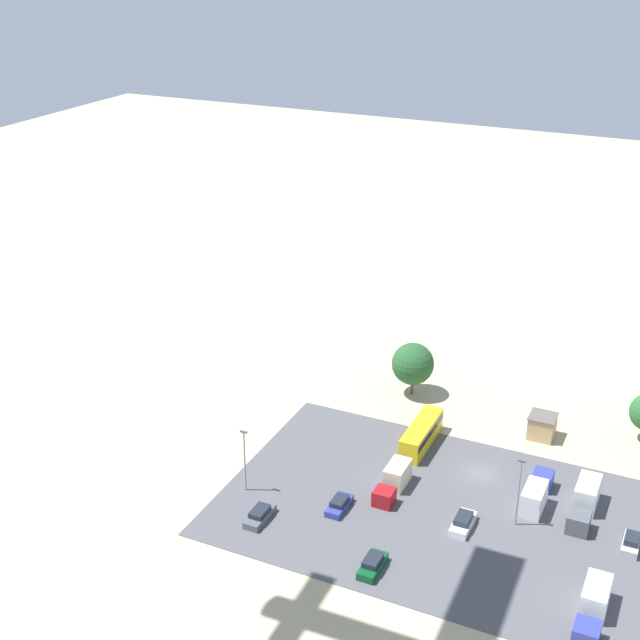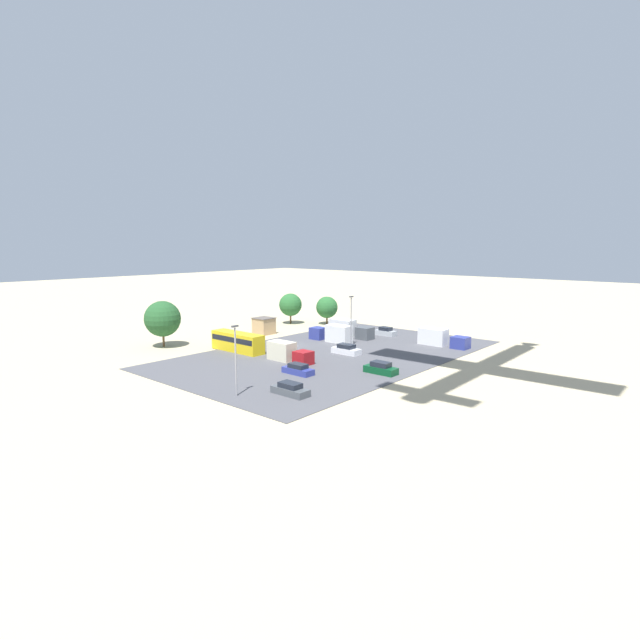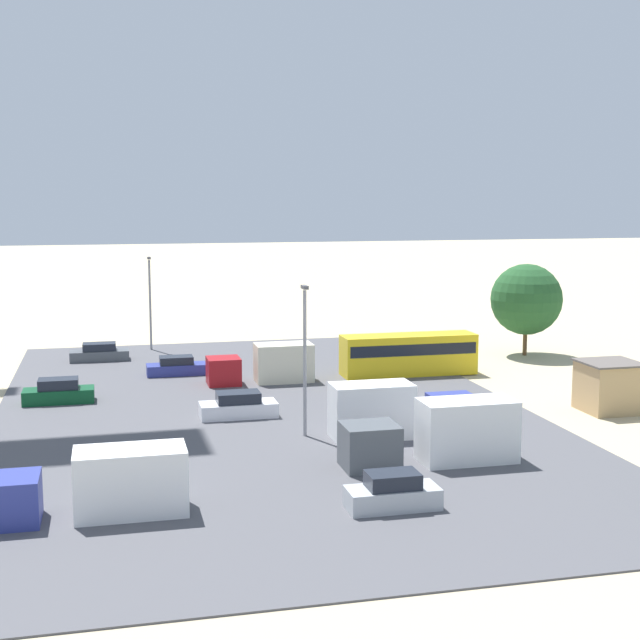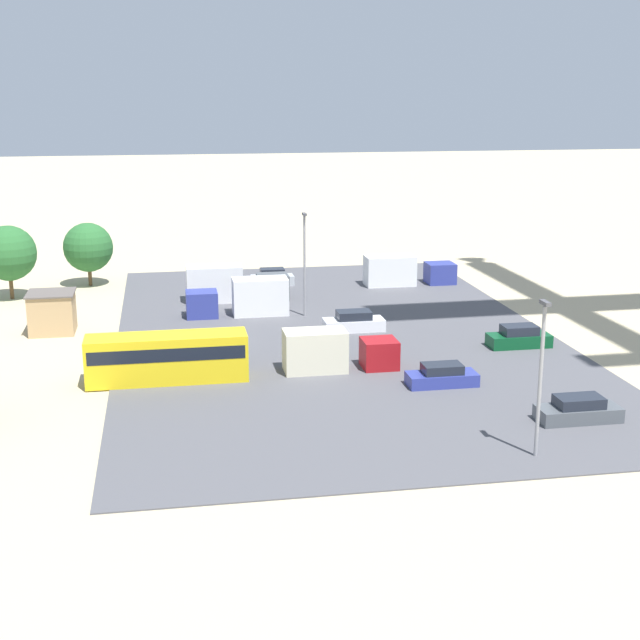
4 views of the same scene
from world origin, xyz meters
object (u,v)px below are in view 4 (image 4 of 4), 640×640
object	(u,v)px
parked_car_0	(272,278)
parked_car_2	(519,338)
shed_building	(52,312)
parked_truck_1	(333,352)
parked_truck_0	(231,284)
parked_car_3	(442,376)
parked_car_4	(578,410)
bus	(167,356)
parked_truck_2	(404,271)
parked_car_1	(354,322)
parked_truck_3	(244,298)

from	to	relation	value
parked_car_0	parked_car_2	bearing A→B (deg)	32.16
shed_building	parked_truck_1	bearing A→B (deg)	55.64
parked_truck_0	parked_car_2	bearing A→B (deg)	46.89
parked_car_2	parked_truck_1	bearing A→B (deg)	102.22
shed_building	parked_car_0	bearing A→B (deg)	126.24
parked_car_3	parked_car_4	world-z (taller)	parked_car_4
parked_car_2	parked_truck_0	bearing A→B (deg)	46.89
parked_car_2	parked_truck_1	xyz separation A→B (m)	(3.16, -14.59, 0.62)
parked_car_3	parked_car_4	bearing A→B (deg)	37.84
parked_car_2	parked_car_4	size ratio (longest dim) A/B	0.96
parked_car_3	parked_truck_0	size ratio (longest dim) A/B	0.50
bus	parked_car_2	distance (m)	25.92
bus	parked_truck_1	bearing A→B (deg)	91.84
shed_building	parked_car_3	size ratio (longest dim) A/B	0.80
parked_truck_2	parked_car_2	bearing A→B (deg)	6.84
parked_car_4	parked_car_3	bearing A→B (deg)	37.84
parked_car_1	parked_car_4	world-z (taller)	parked_car_1
bus	parked_truck_3	bearing A→B (deg)	158.44
parked_truck_0	parked_truck_2	distance (m)	17.50
bus	parked_car_3	xyz separation A→B (m)	(4.03, 17.34, -1.07)
parked_car_3	shed_building	bearing A→B (deg)	-124.51
parked_car_3	parked_truck_1	bearing A→B (deg)	-124.97
shed_building	parked_truck_1	xyz separation A→B (m)	(13.53, 19.79, -0.26)
parked_car_0	parked_car_1	xyz separation A→B (m)	(17.75, 4.25, -0.02)
parked_truck_2	bus	bearing A→B (deg)	-41.67
parked_car_1	parked_truck_1	size ratio (longest dim) A/B	0.62
parked_car_0	parked_truck_2	size ratio (longest dim) A/B	0.46
parked_car_1	parked_car_4	size ratio (longest dim) A/B	0.99
bus	parked_car_0	world-z (taller)	bus
parked_car_4	parked_truck_3	bearing A→B (deg)	30.62
parked_car_2	bus	bearing A→B (deg)	97.80
shed_building	parked_car_4	world-z (taller)	shed_building
parked_car_1	parked_truck_2	bearing A→B (deg)	-28.07
shed_building	parked_truck_0	world-z (taller)	parked_truck_0
parked_truck_1	parked_car_0	bearing A→B (deg)	-178.50
parked_car_4	parked_car_0	bearing A→B (deg)	17.98
shed_building	parked_car_1	bearing A→B (deg)	80.80
parked_truck_3	parked_car_2	bearing A→B (deg)	-124.28
parked_car_2	parked_truck_2	size ratio (longest dim) A/B	0.52
parked_truck_1	parked_car_2	bearing A→B (deg)	102.22
parked_truck_0	parked_truck_1	world-z (taller)	parked_truck_0
parked_car_1	parked_car_4	distance (m)	23.19
shed_building	parked_truck_0	distance (m)	16.73
parked_car_1	parked_truck_1	bearing A→B (deg)	160.11
shed_building	parked_car_2	size ratio (longest dim) A/B	0.79
parked_car_3	parked_car_1	bearing A→B (deg)	-169.05
bus	parked_truck_0	distance (m)	22.79
parked_car_2	parked_car_4	bearing A→B (deg)	170.36
parked_car_1	parked_truck_2	xyz separation A→B (m)	(-15.71, 8.38, 0.66)
parked_car_1	parked_truck_0	bearing A→B (deg)	36.17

